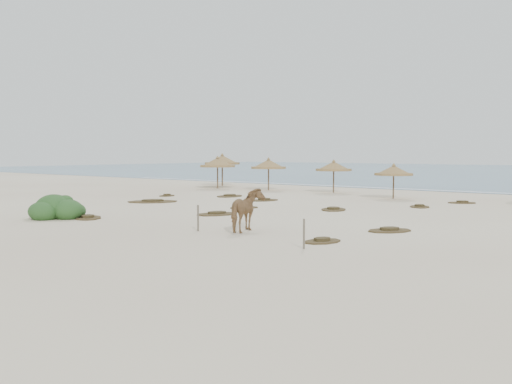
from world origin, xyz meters
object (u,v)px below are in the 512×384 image
palapa_1 (218,163)px  bush (55,209)px  palapa_0 (222,160)px  horse (247,210)px

palapa_1 → bush: 22.97m
palapa_0 → horse: (21.60, -22.22, -1.51)m
palapa_1 → horse: 26.89m
palapa_1 → palapa_0: bearing=126.9°
horse → bush: size_ratio=0.69×
horse → palapa_1: bearing=-64.0°
horse → bush: horse is taller
horse → bush: (-10.05, -2.16, -0.42)m
palapa_0 → palapa_1: 4.17m
palapa_0 → horse: bearing=-45.8°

